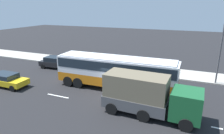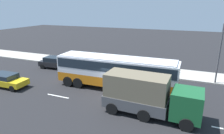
{
  "view_description": "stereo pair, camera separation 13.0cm",
  "coord_description": "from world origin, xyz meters",
  "px_view_note": "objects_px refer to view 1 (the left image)",
  "views": [
    {
      "loc": [
        6.92,
        -16.53,
        8.14
      ],
      "look_at": [
        -0.77,
        1.71,
        2.19
      ],
      "focal_mm": 32.24,
      "sensor_mm": 36.0,
      "label": 1
    },
    {
      "loc": [
        6.8,
        -16.58,
        8.14
      ],
      "look_at": [
        -0.77,
        1.71,
        2.19
      ],
      "focal_mm": 32.24,
      "sensor_mm": 36.0,
      "label": 2
    }
  ],
  "objects_px": {
    "coach_bus": "(116,70)",
    "pedestrian_near_curb": "(161,65)",
    "cargo_truck": "(148,95)",
    "car_yellow_taxi": "(7,80)",
    "street_lamp": "(223,50)",
    "car_black_sedan": "(55,62)"
  },
  "relations": [
    {
      "from": "cargo_truck",
      "to": "pedestrian_near_curb",
      "type": "height_order",
      "value": "cargo_truck"
    },
    {
      "from": "car_yellow_taxi",
      "to": "coach_bus",
      "type": "bearing_deg",
      "value": 17.68
    },
    {
      "from": "car_black_sedan",
      "to": "pedestrian_near_curb",
      "type": "bearing_deg",
      "value": 9.68
    },
    {
      "from": "street_lamp",
      "to": "car_black_sedan",
      "type": "bearing_deg",
      "value": -174.77
    },
    {
      "from": "car_black_sedan",
      "to": "car_yellow_taxi",
      "type": "distance_m",
      "value": 7.46
    },
    {
      "from": "pedestrian_near_curb",
      "to": "coach_bus",
      "type": "bearing_deg",
      "value": 40.43
    },
    {
      "from": "car_black_sedan",
      "to": "street_lamp",
      "type": "height_order",
      "value": "street_lamp"
    },
    {
      "from": "coach_bus",
      "to": "cargo_truck",
      "type": "bearing_deg",
      "value": -43.63
    },
    {
      "from": "coach_bus",
      "to": "pedestrian_near_curb",
      "type": "xyz_separation_m",
      "value": [
        3.36,
        6.84,
        -0.95
      ]
    },
    {
      "from": "cargo_truck",
      "to": "coach_bus",
      "type": "bearing_deg",
      "value": 139.23
    },
    {
      "from": "coach_bus",
      "to": "car_black_sedan",
      "type": "relative_size",
      "value": 2.8
    },
    {
      "from": "car_yellow_taxi",
      "to": "cargo_truck",
      "type": "bearing_deg",
      "value": -1.84
    },
    {
      "from": "coach_bus",
      "to": "car_yellow_taxi",
      "type": "relative_size",
      "value": 2.75
    },
    {
      "from": "pedestrian_near_curb",
      "to": "street_lamp",
      "type": "xyz_separation_m",
      "value": [
        6.45,
        -1.4,
        2.73
      ]
    },
    {
      "from": "pedestrian_near_curb",
      "to": "street_lamp",
      "type": "height_order",
      "value": "street_lamp"
    },
    {
      "from": "coach_bus",
      "to": "cargo_truck",
      "type": "height_order",
      "value": "coach_bus"
    },
    {
      "from": "car_black_sedan",
      "to": "car_yellow_taxi",
      "type": "relative_size",
      "value": 0.98
    },
    {
      "from": "car_black_sedan",
      "to": "pedestrian_near_curb",
      "type": "xyz_separation_m",
      "value": [
        13.75,
        3.25,
        0.31
      ]
    },
    {
      "from": "car_yellow_taxi",
      "to": "pedestrian_near_curb",
      "type": "bearing_deg",
      "value": 35.09
    },
    {
      "from": "cargo_truck",
      "to": "pedestrian_near_curb",
      "type": "distance_m",
      "value": 10.75
    },
    {
      "from": "street_lamp",
      "to": "coach_bus",
      "type": "bearing_deg",
      "value": -150.97
    },
    {
      "from": "cargo_truck",
      "to": "street_lamp",
      "type": "bearing_deg",
      "value": 60.7
    }
  ]
}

